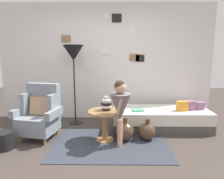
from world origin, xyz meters
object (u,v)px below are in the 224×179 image
object	(u,v)px
vase_striped	(106,104)
person_child	(120,105)
floor_lamp	(73,56)
book_on_daybed	(138,110)
magazine_basket	(4,141)
demijohn_near	(125,131)
daybed	(160,119)
side_table	(105,119)
demijohn_far	(147,131)
armchair	(40,114)

from	to	relation	value
vase_striped	person_child	xyz separation A→B (m)	(0.24, -0.26, 0.06)
floor_lamp	book_on_daybed	size ratio (longest dim) A/B	7.62
vase_striped	book_on_daybed	world-z (taller)	vase_striped
vase_striped	magazine_basket	bearing A→B (deg)	-165.91
vase_striped	person_child	world-z (taller)	person_child
vase_striped	floor_lamp	bearing A→B (deg)	130.38
book_on_daybed	demijohn_near	bearing A→B (deg)	-120.90
vase_striped	floor_lamp	distance (m)	1.37
person_child	daybed	bearing A→B (deg)	44.09
side_table	magazine_basket	size ratio (longest dim) A/B	2.09
demijohn_near	magazine_basket	xyz separation A→B (m)	(-1.94, -0.36, -0.03)
floor_lamp	demijohn_far	world-z (taller)	floor_lamp
daybed	vase_striped	size ratio (longest dim) A/B	7.86
armchair	daybed	distance (m)	2.33
daybed	book_on_daybed	xyz separation A→B (m)	(-0.47, -0.14, 0.22)
floor_lamp	demijohn_far	distance (m)	2.11
vase_striped	demijohn_far	world-z (taller)	vase_striped
armchair	book_on_daybed	distance (m)	1.83
side_table	demijohn_near	distance (m)	0.41
magazine_basket	demijohn_near	bearing A→B (deg)	10.46
armchair	magazine_basket	distance (m)	0.71
side_table	floor_lamp	bearing A→B (deg)	127.64
person_child	vase_striped	bearing A→B (deg)	132.56
daybed	book_on_daybed	distance (m)	0.54
side_table	floor_lamp	distance (m)	1.55
side_table	book_on_daybed	size ratio (longest dim) A/B	2.66
floor_lamp	armchair	bearing A→B (deg)	-123.69
floor_lamp	demijohn_near	size ratio (longest dim) A/B	4.03
armchair	side_table	xyz separation A→B (m)	(1.18, -0.15, -0.05)
demijohn_far	magazine_basket	world-z (taller)	demijohn_far
daybed	vase_striped	xyz separation A→B (m)	(-1.07, -0.55, 0.44)
person_child	demijohn_near	size ratio (longest dim) A/B	2.64
side_table	magazine_basket	xyz separation A→B (m)	(-1.59, -0.35, -0.25)
armchair	daybed	world-z (taller)	armchair
side_table	vase_striped	xyz separation A→B (m)	(0.02, 0.06, 0.25)
demijohn_near	magazine_basket	distance (m)	1.97
demijohn_near	demijohn_far	size ratio (longest dim) A/B	1.07
armchair	vase_striped	distance (m)	1.22
armchair	daybed	size ratio (longest dim) A/B	0.51
book_on_daybed	demijohn_near	size ratio (longest dim) A/B	0.53
demijohn_near	demijohn_far	xyz separation A→B (m)	(0.40, 0.02, -0.01)
vase_striped	daybed	bearing A→B (deg)	27.28
magazine_basket	armchair	bearing A→B (deg)	50.07
person_child	magazine_basket	xyz separation A→B (m)	(-1.85, -0.15, -0.56)
book_on_daybed	person_child	bearing A→B (deg)	-118.29
vase_striped	armchair	bearing A→B (deg)	175.74
armchair	demijohn_near	xyz separation A→B (m)	(1.52, -0.14, -0.27)
person_child	magazine_basket	distance (m)	1.94
vase_striped	magazine_basket	distance (m)	1.74
daybed	person_child	xyz separation A→B (m)	(-0.84, -0.81, 0.50)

